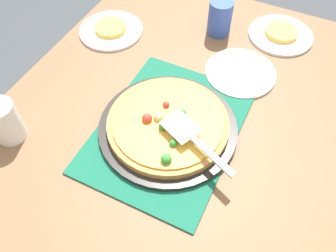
# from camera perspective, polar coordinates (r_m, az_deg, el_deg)

# --- Properties ---
(ground_plane) EXTENTS (8.00, 8.00, 0.00)m
(ground_plane) POSITION_cam_1_polar(r_m,az_deg,el_deg) (1.63, 0.00, -16.49)
(ground_plane) COLOR #3D4247
(dining_table) EXTENTS (1.40, 1.00, 0.75)m
(dining_table) POSITION_cam_1_polar(r_m,az_deg,el_deg) (1.05, 0.00, -4.23)
(dining_table) COLOR brown
(dining_table) RESTS_ON ground_plane
(placemat) EXTENTS (0.48, 0.36, 0.01)m
(placemat) POSITION_cam_1_polar(r_m,az_deg,el_deg) (0.96, 0.00, -0.61)
(placemat) COLOR #145B42
(placemat) RESTS_ON dining_table
(pizza_pan) EXTENTS (0.38, 0.38, 0.01)m
(pizza_pan) POSITION_cam_1_polar(r_m,az_deg,el_deg) (0.95, 0.00, -0.25)
(pizza_pan) COLOR black
(pizza_pan) RESTS_ON placemat
(pizza) EXTENTS (0.33, 0.33, 0.05)m
(pizza) POSITION_cam_1_polar(r_m,az_deg,el_deg) (0.94, -0.02, 0.44)
(pizza) COLOR #B78442
(pizza) RESTS_ON pizza_pan
(plate_near_left) EXTENTS (0.22, 0.22, 0.01)m
(plate_near_left) POSITION_cam_1_polar(r_m,az_deg,el_deg) (1.30, 17.94, 14.00)
(plate_near_left) COLOR white
(plate_near_left) RESTS_ON dining_table
(plate_far_right) EXTENTS (0.22, 0.22, 0.01)m
(plate_far_right) POSITION_cam_1_polar(r_m,az_deg,el_deg) (1.28, -9.31, 15.19)
(plate_far_right) COLOR white
(plate_far_right) RESTS_ON dining_table
(plate_side) EXTENTS (0.22, 0.22, 0.01)m
(plate_side) POSITION_cam_1_polar(r_m,az_deg,el_deg) (1.13, 11.77, 8.53)
(plate_side) COLOR white
(plate_side) RESTS_ON dining_table
(served_slice_left) EXTENTS (0.11, 0.11, 0.02)m
(served_slice_left) POSITION_cam_1_polar(r_m,az_deg,el_deg) (1.30, 18.09, 14.45)
(served_slice_left) COLOR #EAB747
(served_slice_left) RESTS_ON plate_near_left
(served_slice_right) EXTENTS (0.11, 0.11, 0.02)m
(served_slice_right) POSITION_cam_1_polar(r_m,az_deg,el_deg) (1.27, -9.39, 15.65)
(served_slice_right) COLOR #EAB747
(served_slice_right) RESTS_ON plate_far_right
(cup_near) EXTENTS (0.08, 0.08, 0.12)m
(cup_near) POSITION_cam_1_polar(r_m,az_deg,el_deg) (1.24, 8.50, 17.15)
(cup_near) COLOR #3351AD
(cup_near) RESTS_ON dining_table
(cup_far) EXTENTS (0.08, 0.08, 0.12)m
(cup_far) POSITION_cam_1_polar(r_m,az_deg,el_deg) (1.00, -25.16, 0.65)
(cup_far) COLOR white
(cup_far) RESTS_ON dining_table
(pizza_server) EXTENTS (0.13, 0.23, 0.01)m
(pizza_server) POSITION_cam_1_polar(r_m,az_deg,el_deg) (0.87, 4.17, -2.02)
(pizza_server) COLOR silver
(pizza_server) RESTS_ON pizza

